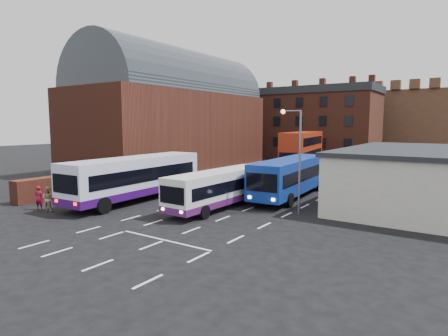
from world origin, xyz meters
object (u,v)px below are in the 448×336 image
Objects in this scene: bus_white_inbound at (219,186)px; bus_blue at (291,175)px; street_lamp at (296,152)px; bus_red_double at (302,150)px; bus_white_outbound at (136,175)px; pedestrian_red at (39,198)px; pedestrian_beige at (48,199)px.

bus_blue reaches higher than bus_white_inbound.
bus_red_double is at bearing 111.15° from street_lamp.
bus_white_outbound reaches higher than bus_blue.
pedestrian_red is (-15.55, -8.89, -3.38)m from street_lamp.
bus_red_double reaches higher than bus_blue.
bus_blue is at bearing 38.02° from bus_white_outbound.
street_lamp is 4.00× the size of pedestrian_beige.
street_lamp is at bearing -173.55° from pedestrian_beige.
bus_blue is 6.45m from street_lamp.
bus_red_double is (-6.29, 17.92, 0.77)m from bus_blue.
bus_white_outbound is 1.08× the size of bus_blue.
bus_white_outbound is 1.81× the size of street_lamp.
bus_white_inbound is 5.83× the size of pedestrian_red.
pedestrian_red is (-3.22, -6.13, -1.18)m from bus_white_outbound.
bus_white_outbound is 7.25× the size of pedestrian_beige.
bus_blue is (9.61, 8.11, -0.15)m from bus_white_outbound.
bus_white_inbound is 7.15m from bus_blue.
bus_blue is at bearing -110.15° from bus_white_inbound.
pedestrian_beige is at bearing 40.34° from bus_white_inbound.
pedestrian_red is at bearing -150.23° from street_lamp.
bus_blue reaches higher than pedestrian_red.
bus_white_inbound is (7.01, 1.46, -0.44)m from bus_white_outbound.
bus_white_outbound is at bearing 12.98° from bus_white_inbound.
bus_white_outbound is 12.82m from street_lamp.
street_lamp is 18.23m from pedestrian_red.
bus_white_outbound reaches higher than bus_white_inbound.
street_lamp is at bearing 10.48° from bus_white_outbound.
bus_white_inbound is 6.07m from street_lamp.
bus_white_outbound is at bearing 73.99° from bus_red_double.
bus_blue is 6.92× the size of pedestrian_red.
bus_blue is (2.60, 6.65, 0.28)m from bus_white_inbound.
bus_white_inbound is 5.67× the size of pedestrian_beige.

